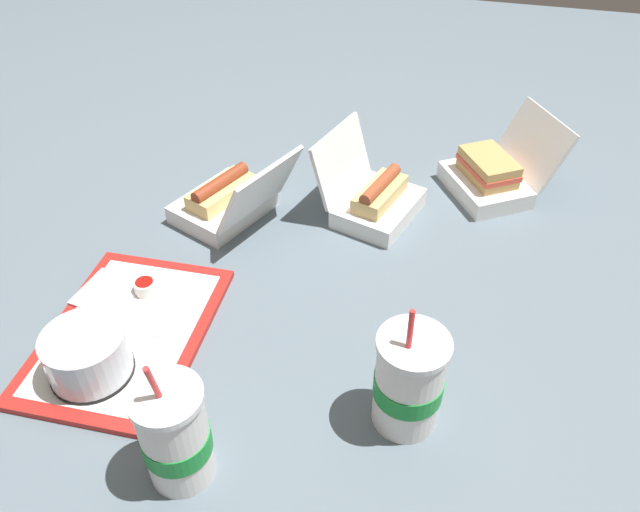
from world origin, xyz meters
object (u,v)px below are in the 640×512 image
cake_container (88,356)px  soda_cup_front (409,382)px  food_tray (127,333)px  soda_cup_corner (175,435)px  ketchup_cup (145,286)px  clamshell_hotdog_back (374,198)px  plastic_fork (164,313)px  clamshell_hotdog_corner (227,200)px  clamshell_sandwich_left (491,175)px

cake_container → soda_cup_front: 0.49m
food_tray → soda_cup_corner: (0.21, 0.20, 0.08)m
food_tray → ketchup_cup: (-0.10, -0.01, 0.02)m
clamshell_hotdog_back → soda_cup_corner: 0.67m
plastic_fork → clamshell_hotdog_corner: (-0.31, 0.00, 0.03)m
clamshell_hotdog_back → clamshell_hotdog_corner: bearing=-74.2°
clamshell_hotdog_corner → soda_cup_corner: soda_cup_corner is taller
cake_container → clamshell_hotdog_corner: size_ratio=0.48×
soda_cup_front → soda_cup_corner: soda_cup_corner is taller
cake_container → soda_cup_corner: size_ratio=0.57×
food_tray → clamshell_hotdog_back: 0.56m
plastic_fork → clamshell_sandwich_left: (-0.54, 0.53, 0.03)m
soda_cup_front → clamshell_hotdog_back: bearing=-164.2°
ketchup_cup → soda_cup_corner: size_ratio=0.17×
clamshell_hotdog_corner → soda_cup_front: 0.60m
ketchup_cup → plastic_fork: ketchup_cup is taller
food_tray → plastic_fork: plastic_fork is taller
clamshell_hotdog_back → soda_cup_front: (0.49, 0.14, 0.04)m
cake_container → soda_cup_corner: bearing=60.5°
plastic_fork → soda_cup_front: bearing=67.8°
clamshell_hotdog_corner → soda_cup_corner: (0.57, 0.15, 0.04)m
clamshell_hotdog_back → clamshell_hotdog_corner: 0.31m
plastic_fork → clamshell_hotdog_back: (-0.40, 0.30, 0.03)m
food_tray → plastic_fork: bearing=138.3°
soda_cup_front → ketchup_cup: bearing=-106.0°
plastic_fork → clamshell_hotdog_back: size_ratio=0.48×
ketchup_cup → plastic_fork: 0.07m
plastic_fork → soda_cup_corner: soda_cup_corner is taller
clamshell_hotdog_back → clamshell_hotdog_corner: same height
food_tray → clamshell_sandwich_left: bearing=135.9°
cake_container → plastic_fork: (-0.15, 0.05, -0.04)m
ketchup_cup → soda_cup_front: (0.14, 0.49, 0.06)m
cake_container → clamshell_hotdog_back: 0.64m
cake_container → ketchup_cup: (-0.19, -0.00, -0.03)m
plastic_fork → clamshell_hotdog_corner: 0.31m
clamshell_sandwich_left → soda_cup_front: bearing=-8.3°
plastic_fork → soda_cup_corner: 0.31m
plastic_fork → clamshell_sandwich_left: size_ratio=0.40×
clamshell_sandwich_left → soda_cup_corner: 0.89m
food_tray → ketchup_cup: bearing=-174.1°
clamshell_hotdog_back → clamshell_sandwich_left: clamshell_hotdog_back is taller
ketchup_cup → soda_cup_front: 0.51m
clamshell_sandwich_left → food_tray: bearing=-44.1°
ketchup_cup → clamshell_hotdog_back: 0.50m
soda_cup_corner → soda_cup_front: bearing=119.8°
food_tray → plastic_fork: size_ratio=3.45×
cake_container → ketchup_cup: cake_container is taller
food_tray → clamshell_hotdog_corner: bearing=172.7°
soda_cup_corner → ketchup_cup: bearing=-145.9°
clamshell_hotdog_corner → ketchup_cup: bearing=-11.9°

